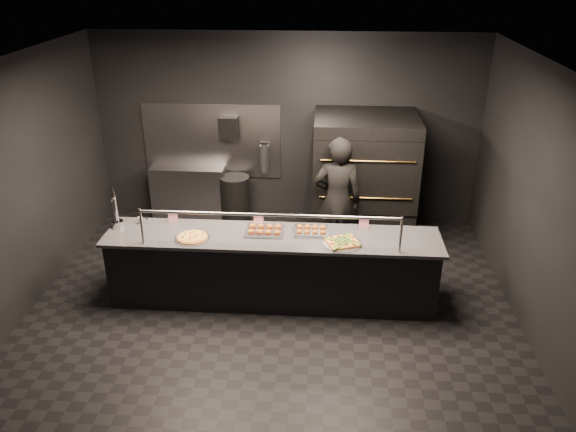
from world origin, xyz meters
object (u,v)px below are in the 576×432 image
(slider_tray_b, at_px, (311,230))
(fire_extinguisher, at_px, (265,158))
(round_pizza, at_px, (192,238))
(towel_dispenser, at_px, (229,128))
(slider_tray_a, at_px, (265,230))
(prep_shelf, at_px, (189,193))
(worker, at_px, (337,201))
(beer_tap, at_px, (116,215))
(trash_bin, at_px, (235,200))
(service_counter, at_px, (272,268))
(pizza_oven, at_px, (363,178))
(square_pizza, at_px, (342,242))

(slider_tray_b, bearing_deg, fire_extinguisher, 109.86)
(fire_extinguisher, bearing_deg, round_pizza, -103.26)
(towel_dispenser, distance_m, slider_tray_a, 2.51)
(prep_shelf, distance_m, worker, 2.73)
(towel_dispenser, height_order, beer_tap, towel_dispenser)
(fire_extinguisher, height_order, worker, worker)
(slider_tray_b, relative_size, worker, 0.26)
(slider_tray_b, height_order, worker, worker)
(towel_dispenser, distance_m, beer_tap, 2.57)
(beer_tap, relative_size, trash_bin, 0.71)
(fire_extinguisher, bearing_deg, towel_dispenser, -178.96)
(prep_shelf, xyz_separation_m, slider_tray_b, (2.07, -2.19, 0.50))
(towel_dispenser, bearing_deg, service_counter, -69.37)
(pizza_oven, xyz_separation_m, square_pizza, (-0.35, -2.05, -0.03))
(service_counter, distance_m, round_pizza, 1.07)
(beer_tap, xyz_separation_m, worker, (2.75, 1.01, -0.16))
(square_pizza, relative_size, worker, 0.25)
(round_pizza, height_order, square_pizza, square_pizza)
(service_counter, xyz_separation_m, square_pizza, (0.85, -0.15, 0.47))
(prep_shelf, relative_size, towel_dispenser, 3.43)
(pizza_oven, relative_size, slider_tray_b, 4.03)
(service_counter, xyz_separation_m, pizza_oven, (1.20, 1.90, 0.50))
(prep_shelf, height_order, trash_bin, prep_shelf)
(towel_dispenser, xyz_separation_m, slider_tray_a, (0.80, -2.30, -0.60))
(round_pizza, height_order, worker, worker)
(beer_tap, xyz_separation_m, slider_tray_b, (2.42, 0.03, -0.14))
(square_pizza, bearing_deg, fire_extinguisher, 115.20)
(prep_shelf, relative_size, trash_bin, 1.51)
(slider_tray_a, xyz_separation_m, slider_tray_b, (0.57, 0.04, -0.00))
(slider_tray_a, bearing_deg, prep_shelf, 123.88)
(service_counter, bearing_deg, prep_shelf, 124.59)
(service_counter, height_order, square_pizza, service_counter)
(prep_shelf, bearing_deg, service_counter, -55.41)
(pizza_oven, relative_size, trash_bin, 2.40)
(fire_extinguisher, bearing_deg, pizza_oven, -17.89)
(worker, bearing_deg, fire_extinguisher, -49.04)
(slider_tray_b, distance_m, worker, 1.04)
(prep_shelf, xyz_separation_m, worker, (2.40, -1.21, 0.47))
(service_counter, xyz_separation_m, towel_dispenser, (-0.90, 2.39, 1.09))
(prep_shelf, relative_size, fire_extinguisher, 2.38)
(square_pizza, bearing_deg, towel_dispenser, 124.57)
(square_pizza, distance_m, trash_bin, 2.95)
(round_pizza, distance_m, square_pizza, 1.80)
(round_pizza, distance_m, slider_tray_a, 0.88)
(pizza_oven, bearing_deg, trash_bin, 171.00)
(slider_tray_a, height_order, square_pizza, slider_tray_a)
(beer_tap, xyz_separation_m, trash_bin, (1.13, 2.12, -0.68))
(pizza_oven, bearing_deg, service_counter, -122.27)
(service_counter, distance_m, prep_shelf, 2.82)
(pizza_oven, bearing_deg, beer_tap, -150.20)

